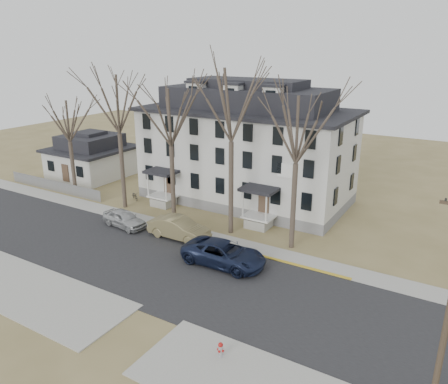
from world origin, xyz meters
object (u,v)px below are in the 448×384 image
Objects in this scene: tree_mid_left at (170,113)px; tree_mid_right at (298,125)px; fire_hydrant at (221,350)px; tree_center at (231,100)px; car_silver at (124,219)px; boarding_house at (246,148)px; car_navy at (224,254)px; car_tan at (179,229)px; tree_far_left at (117,100)px; tree_bungalow at (67,118)px; bicycle_left at (135,196)px; small_house at (92,157)px.

tree_mid_left and tree_mid_right have the same top height.
fire_hydrant is (13.41, -13.78, -9.16)m from tree_mid_left.
tree_center is 3.37× the size of car_silver.
tree_mid_right is at bearing -43.81° from boarding_house.
car_silver is at bearing 81.22° from car_navy.
boarding_house is 1.63× the size of tree_mid_left.
tree_far_left is at bearing 69.30° from car_tan.
tree_bungalow is at bearing 152.45° from fire_hydrant.
tree_center is at bearing 0.00° from tree_mid_left.
boarding_house is 13.93m from car_silver.
fire_hydrant is (26.41, -13.78, -7.68)m from tree_bungalow.
bicycle_left is (-15.06, 7.31, -0.44)m from car_navy.
car_silver is (14.48, -9.96, -1.50)m from small_house.
tree_mid_left is 0.87× the size of tree_center.
car_silver is at bearing 147.83° from fire_hydrant.
tree_far_left is 10.16m from bicycle_left.
car_tan is at bearing -19.78° from tree_far_left.
car_silver is 5.53m from car_tan.
tree_center is (6.00, 0.00, 1.48)m from tree_mid_left.
tree_mid_left is at bearing 0.00° from tree_far_left.
tree_bungalow reaches higher than fire_hydrant.
car_navy is at bearing -85.22° from bicycle_left.
small_house is 19.53m from tree_mid_left.
tree_center reaches higher than car_silver.
bicycle_left is 1.80× the size of fire_hydrant.
car_navy is at bearing -110.97° from car_tan.
tree_center reaches higher than car_tan.
car_tan is (2.98, -3.23, -8.73)m from tree_mid_left.
boarding_house is 1.93× the size of tree_bungalow.
tree_mid_right reaches higher than car_silver.
tree_mid_right is 2.41× the size of car_tan.
tree_bungalow is 1.75× the size of car_navy.
tree_center reaches higher than tree_far_left.
tree_center is at bearing 24.18° from car_navy.
tree_mid_left is at bearing 180.00° from tree_center.
car_navy is (21.48, -5.24, -7.26)m from tree_bungalow.
small_house reaches higher than car_tan.
small_house is (-20.00, -1.96, -3.13)m from boarding_house.
tree_mid_right is at bearing 0.00° from tree_center.
car_navy is 3.93× the size of bicycle_left.
tree_mid_left is 14.64× the size of fire_hydrant.
car_tan is 3.37× the size of bicycle_left.
fire_hydrant is (10.43, -10.55, -0.43)m from car_tan.
car_navy is at bearing -31.70° from tree_mid_left.
fire_hydrant is (1.91, -13.78, -9.16)m from tree_mid_right.
tree_mid_left is 13.26m from car_navy.
car_navy is 7.07× the size of fire_hydrant.
tree_mid_right is at bearing -67.65° from car_silver.
tree_mid_left is 6.18m from tree_center.
tree_mid_left is at bearing -76.84° from bicycle_left.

